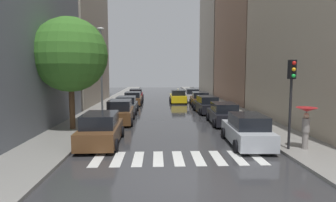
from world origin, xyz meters
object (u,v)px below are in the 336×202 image
object	(u,v)px
traffic_light_right_corner	(292,85)
parked_car_left_fourth	(133,99)
parked_car_right_nearest	(247,131)
parked_car_right_fifth	(192,95)
parked_car_right_second	(223,114)
parked_car_right_third	(207,105)
parked_car_left_second	(120,112)
parked_car_left_nearest	(101,130)
parked_car_right_fourth	(200,99)
parked_car_left_third	(126,105)
taxi_midroad	(178,97)
lamp_post_left	(101,66)
pedestrian_foreground	(306,119)
parked_car_left_fifth	(136,95)
street_tree_left	(70,55)

from	to	relation	value
traffic_light_right_corner	parked_car_left_fourth	bearing A→B (deg)	114.89
parked_car_right_nearest	parked_car_right_fifth	bearing A→B (deg)	2.25
parked_car_right_second	parked_car_right_third	distance (m)	5.71
parked_car_left_fourth	parked_car_left_second	bearing A→B (deg)	179.84
parked_car_left_nearest	parked_car_left_fourth	world-z (taller)	parked_car_left_nearest
parked_car_left_fourth	parked_car_right_fourth	distance (m)	7.82
traffic_light_right_corner	parked_car_left_second	bearing A→B (deg)	138.71
parked_car_left_third	parked_car_right_third	bearing A→B (deg)	-91.96
parked_car_right_fourth	traffic_light_right_corner	bearing A→B (deg)	-173.29
taxi_midroad	parked_car_left_fourth	bearing A→B (deg)	111.77
parked_car_right_fourth	parked_car_right_second	bearing A→B (deg)	-177.63
parked_car_left_second	traffic_light_right_corner	world-z (taller)	traffic_light_right_corner
parked_car_left_third	parked_car_right_nearest	size ratio (longest dim) A/B	0.89
parked_car_right_fourth	lamp_post_left	world-z (taller)	lamp_post_left
parked_car_right_second	parked_car_left_nearest	bearing A→B (deg)	126.10
parked_car_left_third	parked_car_right_second	xyz separation A→B (m)	(7.82, -5.93, 0.01)
parked_car_right_nearest	parked_car_right_fourth	distance (m)	17.00
lamp_post_left	parked_car_right_fifth	bearing A→B (deg)	55.21
parked_car_left_fourth	parked_car_right_fourth	bearing A→B (deg)	-101.50
pedestrian_foreground	lamp_post_left	xyz separation A→B (m)	(-11.80, 10.51, 2.75)
parked_car_left_second	parked_car_right_fourth	world-z (taller)	parked_car_left_second
parked_car_left_fourth	parked_car_left_fifth	size ratio (longest dim) A/B	0.96
parked_car_left_nearest	parked_car_left_second	size ratio (longest dim) A/B	1.06
parked_car_right_fifth	parked_car_right_fourth	bearing A→B (deg)	-175.91
parked_car_left_fifth	traffic_light_right_corner	distance (m)	27.43
pedestrian_foreground	parked_car_left_nearest	bearing A→B (deg)	-139.51
traffic_light_right_corner	parked_car_left_fifth	bearing A→B (deg)	109.88
parked_car_right_fourth	taxi_midroad	bearing A→B (deg)	32.89
parked_car_left_fourth	parked_car_right_third	bearing A→B (deg)	-132.29
parked_car_left_second	parked_car_right_third	distance (m)	9.02
taxi_midroad	parked_car_right_fifth	bearing A→B (deg)	-46.73
lamp_post_left	street_tree_left	bearing A→B (deg)	-100.62
parked_car_right_fourth	parked_car_left_second	bearing A→B (deg)	145.19
parked_car_left_third	parked_car_right_third	world-z (taller)	parked_car_right_third
parked_car_right_fourth	taxi_midroad	xyz separation A→B (m)	(-2.20, 3.67, 0.00)
parked_car_left_fifth	lamp_post_left	distance (m)	15.70
parked_car_right_second	taxi_midroad	size ratio (longest dim) A/B	0.96
parked_car_right_second	taxi_midroad	world-z (taller)	taxi_midroad
parked_car_right_nearest	street_tree_left	bearing A→B (deg)	70.67
parked_car_left_third	street_tree_left	distance (m)	9.36
parked_car_left_second	street_tree_left	xyz separation A→B (m)	(-2.77, -2.69, 4.15)
parked_car_right_nearest	parked_car_right_fifth	size ratio (longest dim) A/B	0.96
parked_car_left_third	parked_car_left_fourth	bearing A→B (deg)	-0.85
parked_car_left_third	lamp_post_left	distance (m)	4.88
parked_car_left_nearest	parked_car_right_third	world-z (taller)	parked_car_left_nearest
lamp_post_left	parked_car_right_fourth	bearing A→B (deg)	39.56
parked_car_right_nearest	traffic_light_right_corner	xyz separation A→B (m)	(1.64, -1.32, 2.50)
parked_car_right_third	lamp_post_left	xyz separation A→B (m)	(-9.33, -2.55, 3.61)
street_tree_left	parked_car_right_nearest	bearing A→B (deg)	-21.42
parked_car_right_second	pedestrian_foreground	xyz separation A→B (m)	(2.25, -7.35, 0.86)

